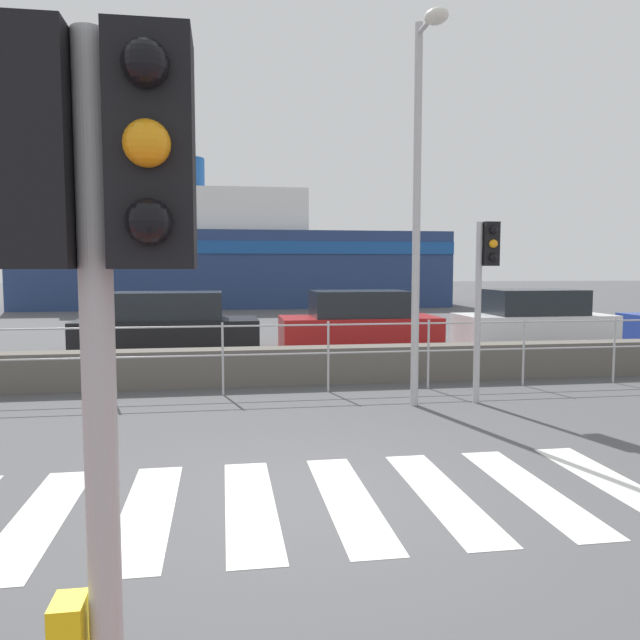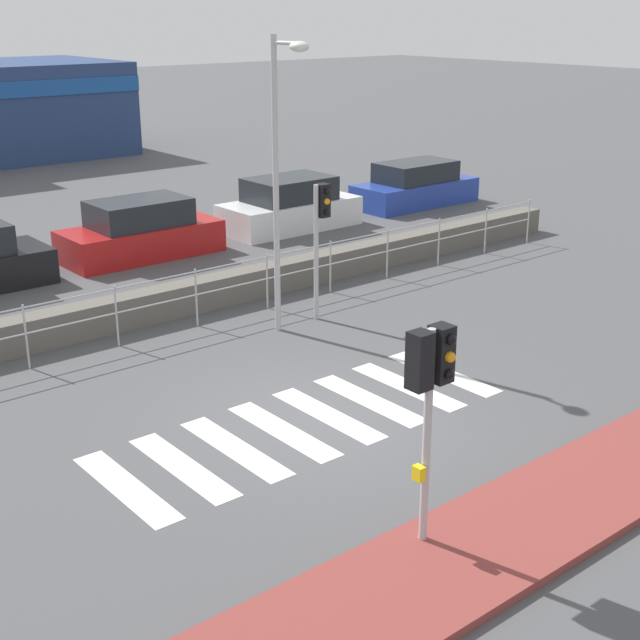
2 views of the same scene
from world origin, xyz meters
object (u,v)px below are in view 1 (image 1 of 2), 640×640
at_px(traffic_light_far, 485,271).
at_px(streetlamp, 421,170).
at_px(ferry_boat, 228,258).
at_px(parked_car_white, 533,321).
at_px(parked_car_black, 168,327).
at_px(parked_car_red, 359,324).
at_px(traffic_light_near, 94,248).

height_order(traffic_light_far, streetlamp, streetlamp).
xyz_separation_m(traffic_light_far, ferry_boat, (-3.71, 25.59, 0.54)).
bearing_deg(parked_car_white, parked_car_black, 180.00).
distance_m(parked_car_black, parked_car_white, 9.83).
bearing_deg(parked_car_white, parked_car_red, 180.00).
xyz_separation_m(traffic_light_near, traffic_light_far, (4.43, 7.30, -0.12)).
bearing_deg(traffic_light_far, streetlamp, -169.72).
distance_m(traffic_light_far, parked_car_black, 8.78).
bearing_deg(ferry_boat, parked_car_white, -66.68).
relative_size(traffic_light_far, streetlamp, 0.49).
distance_m(traffic_light_far, parked_car_white, 8.20).
xyz_separation_m(traffic_light_far, parked_car_red, (-0.51, 6.76, -1.44)).
distance_m(traffic_light_near, parked_car_black, 14.19).
bearing_deg(streetlamp, parked_car_black, 121.63).
distance_m(streetlamp, parked_car_black, 8.69).
xyz_separation_m(ferry_boat, parked_car_red, (3.20, -18.83, -1.98)).
distance_m(ferry_boat, parked_car_black, 19.01).
xyz_separation_m(ferry_boat, parked_car_black, (-1.71, -18.83, -1.98)).
distance_m(ferry_boat, parked_car_white, 20.60).
xyz_separation_m(traffic_light_near, ferry_boat, (0.72, 32.90, 0.42)).
xyz_separation_m(traffic_light_far, streetlamp, (-1.13, -0.21, 1.49)).
xyz_separation_m(parked_car_red, parked_car_white, (4.92, 0.00, 0.00)).
height_order(parked_car_black, parked_car_red, parked_car_red).
height_order(traffic_light_near, parked_car_white, traffic_light_near).
xyz_separation_m(traffic_light_near, streetlamp, (3.30, 7.10, 1.37)).
relative_size(ferry_boat, parked_car_black, 4.92).
relative_size(traffic_light_far, parked_car_white, 0.69).
bearing_deg(streetlamp, parked_car_red, 84.89).
distance_m(streetlamp, ferry_boat, 25.94).
height_order(streetlamp, parked_car_white, streetlamp).
distance_m(traffic_light_near, ferry_boat, 32.91).
height_order(ferry_boat, parked_car_red, ferry_boat).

